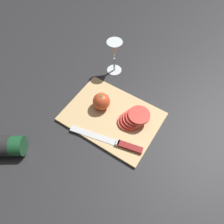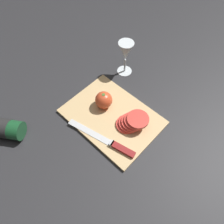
{
  "view_description": "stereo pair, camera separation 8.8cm",
  "coord_description": "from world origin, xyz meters",
  "px_view_note": "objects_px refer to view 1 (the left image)",
  "views": [
    {
      "loc": [
        -0.27,
        0.43,
        0.78
      ],
      "look_at": [
        -0.01,
        0.02,
        0.04
      ],
      "focal_mm": 35.0,
      "sensor_mm": 36.0,
      "label": 1
    },
    {
      "loc": [
        -0.34,
        0.38,
        0.78
      ],
      "look_at": [
        -0.01,
        0.02,
        0.04
      ],
      "focal_mm": 35.0,
      "sensor_mm": 36.0,
      "label": 2
    }
  ],
  "objects_px": {
    "wine_glass": "(114,52)",
    "knife": "(121,144)",
    "whole_tomato": "(101,101)",
    "tomato_slice_stack_near": "(134,118)"
  },
  "relations": [
    {
      "from": "wine_glass",
      "to": "whole_tomato",
      "type": "bearing_deg",
      "value": 109.21
    },
    {
      "from": "wine_glass",
      "to": "tomato_slice_stack_near",
      "type": "relative_size",
      "value": 1.45
    },
    {
      "from": "whole_tomato",
      "to": "tomato_slice_stack_near",
      "type": "xyz_separation_m",
      "value": [
        -0.15,
        -0.01,
        -0.01
      ]
    },
    {
      "from": "wine_glass",
      "to": "tomato_slice_stack_near",
      "type": "xyz_separation_m",
      "value": [
        -0.23,
        0.21,
        -0.08
      ]
    },
    {
      "from": "knife",
      "to": "wine_glass",
      "type": "bearing_deg",
      "value": -66.37
    },
    {
      "from": "whole_tomato",
      "to": "knife",
      "type": "xyz_separation_m",
      "value": [
        -0.16,
        0.11,
        -0.03
      ]
    },
    {
      "from": "wine_glass",
      "to": "knife",
      "type": "xyz_separation_m",
      "value": [
        -0.24,
        0.33,
        -0.1
      ]
    },
    {
      "from": "wine_glass",
      "to": "knife",
      "type": "height_order",
      "value": "wine_glass"
    },
    {
      "from": "wine_glass",
      "to": "tomato_slice_stack_near",
      "type": "bearing_deg",
      "value": 136.99
    },
    {
      "from": "whole_tomato",
      "to": "knife",
      "type": "relative_size",
      "value": 0.25
    }
  ]
}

